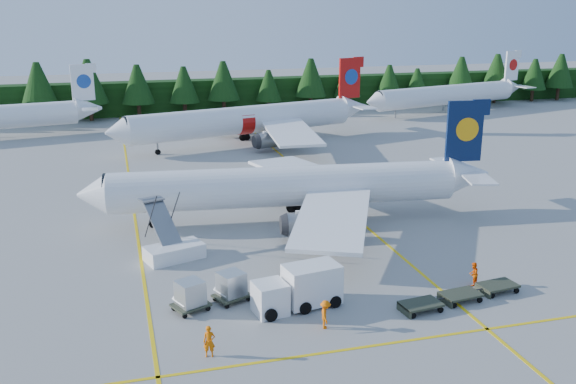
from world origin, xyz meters
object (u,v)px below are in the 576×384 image
object	(u,v)px
airliner_navy	(277,187)
service_truck	(297,288)
airstairs	(172,247)
airliner_red	(239,121)

from	to	relation	value
airliner_navy	service_truck	size ratio (longest dim) A/B	6.11
airliner_navy	service_truck	world-z (taller)	airliner_navy
airstairs	service_truck	distance (m)	13.06
airliner_red	airstairs	distance (m)	42.59
airliner_red	airstairs	xyz separation A→B (m)	(-13.40, -40.34, -2.60)
service_truck	airliner_navy	bearing A→B (deg)	70.52
service_truck	airstairs	bearing A→B (deg)	113.64
airliner_red	service_truck	bearing A→B (deg)	-111.46
airliner_red	service_truck	world-z (taller)	airliner_red
airliner_navy	airstairs	bearing A→B (deg)	-141.36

